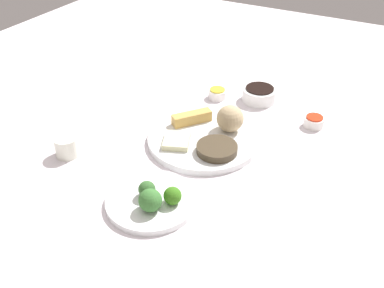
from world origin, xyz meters
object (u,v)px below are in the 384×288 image
(main_plate, at_px, (204,139))
(sauce_ramekin_sweet_and_sour, at_px, (314,122))
(soy_sauce_bowl, at_px, (259,95))
(sauce_ramekin_hot_mustard, at_px, (217,94))
(broccoli_plate, at_px, (151,201))
(teacup, at_px, (67,146))

(main_plate, bearing_deg, sauce_ramekin_sweet_and_sour, 132.48)
(soy_sauce_bowl, relative_size, sauce_ramekin_sweet_and_sour, 1.86)
(main_plate, height_order, sauce_ramekin_sweet_and_sour, sauce_ramekin_sweet_and_sour)
(soy_sauce_bowl, distance_m, sauce_ramekin_hot_mustard, 0.12)
(broccoli_plate, distance_m, soy_sauce_bowl, 0.53)
(main_plate, xyz_separation_m, broccoli_plate, (0.26, 0.01, -0.00))
(broccoli_plate, distance_m, teacup, 0.28)
(broccoli_plate, xyz_separation_m, sauce_ramekin_sweet_and_sour, (-0.46, 0.22, 0.01))
(main_plate, relative_size, sauce_ramekin_hot_mustard, 5.31)
(main_plate, distance_m, teacup, 0.34)
(soy_sauce_bowl, height_order, sauce_ramekin_sweet_and_sour, soy_sauce_bowl)
(broccoli_plate, bearing_deg, soy_sauce_bowl, 176.15)
(sauce_ramekin_hot_mustard, height_order, sauce_ramekin_sweet_and_sour, same)
(soy_sauce_bowl, xyz_separation_m, sauce_ramekin_sweet_and_sour, (0.06, 0.18, -0.01))
(broccoli_plate, relative_size, teacup, 3.39)
(broccoli_plate, xyz_separation_m, teacup, (-0.05, -0.27, 0.02))
(sauce_ramekin_hot_mustard, bearing_deg, main_plate, 17.30)
(broccoli_plate, height_order, soy_sauce_bowl, soy_sauce_bowl)
(broccoli_plate, xyz_separation_m, soy_sauce_bowl, (-0.53, 0.04, 0.01))
(main_plate, xyz_separation_m, teacup, (0.21, -0.26, 0.02))
(main_plate, relative_size, soy_sauce_bowl, 2.86)
(sauce_ramekin_sweet_and_sour, bearing_deg, broccoli_plate, -25.00)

